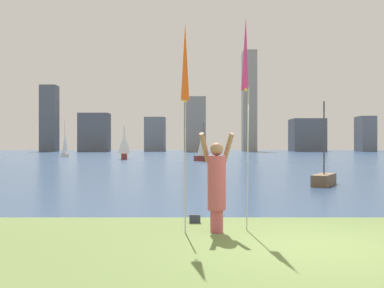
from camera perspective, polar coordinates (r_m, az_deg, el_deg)
ground at (r=58.82m, az=1.90°, el=-1.73°), size 120.00×138.00×0.12m
person at (r=9.04m, az=2.85°, el=-4.87°), size 0.72×0.53×1.96m
kite_flag_left at (r=8.88m, az=-1.08°, el=9.69°), size 0.16×0.62×4.05m
kite_flag_right at (r=9.66m, az=6.41°, el=10.48°), size 0.16×0.70×4.32m
bag at (r=10.23m, az=0.13°, el=-9.22°), size 0.24×0.14×0.18m
sailboat_0 at (r=52.81m, az=-8.61°, el=-0.16°), size 1.74×3.14×3.72m
sailboat_1 at (r=20.05m, az=15.80°, el=-4.18°), size 1.54×2.16×3.52m
sailboat_3 at (r=64.41m, az=-15.67°, el=-0.19°), size 1.48×1.78×5.03m
sailboat_4 at (r=46.58m, az=1.07°, el=-0.36°), size 1.93×1.64×3.82m
skyline_tower_0 at (r=110.25m, az=-17.47°, el=3.04°), size 3.63×3.58×15.10m
skyline_tower_1 at (r=105.98m, az=-12.21°, el=1.41°), size 6.77×4.12×8.65m
skyline_tower_2 at (r=109.84m, az=-4.80°, el=1.21°), size 4.81×5.40×8.05m
skyline_tower_3 at (r=103.78m, az=0.13°, el=2.42°), size 4.81×6.26×12.18m
skyline_tower_4 at (r=109.56m, az=6.87°, el=5.26°), size 3.15×4.76×23.52m
skyline_tower_5 at (r=110.52m, az=13.83°, el=1.07°), size 7.38×7.20×7.53m
skyline_tower_6 at (r=111.95m, az=20.44°, el=1.17°), size 3.38×5.22×8.00m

